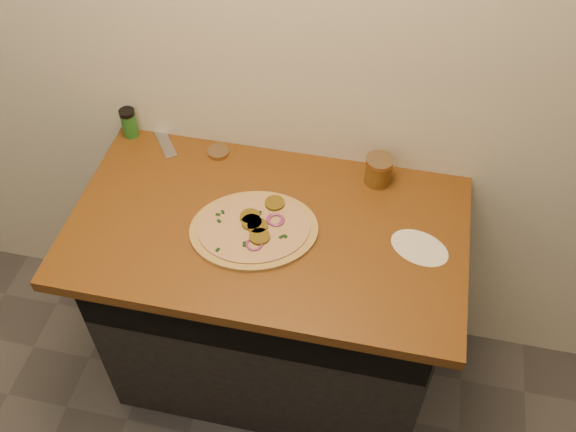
% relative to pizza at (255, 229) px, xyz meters
% --- Properties ---
extents(cabinet, '(1.10, 0.60, 0.86)m').
position_rel_pizza_xyz_m(cabinet, '(0.03, 0.06, -0.48)').
color(cabinet, black).
rests_on(cabinet, ground).
extents(countertop, '(1.20, 0.70, 0.04)m').
position_rel_pizza_xyz_m(countertop, '(0.03, 0.03, -0.03)').
color(countertop, brown).
rests_on(countertop, cabinet).
extents(pizza, '(0.46, 0.46, 0.03)m').
position_rel_pizza_xyz_m(pizza, '(0.00, 0.00, 0.00)').
color(pizza, tan).
rests_on(pizza, countertop).
extents(chefs_knife, '(0.20, 0.26, 0.02)m').
position_rel_pizza_xyz_m(chefs_knife, '(-0.45, 0.39, -0.00)').
color(chefs_knife, '#B7BAC1').
rests_on(chefs_knife, countertop).
extents(mason_jar_lid, '(0.09, 0.09, 0.02)m').
position_rel_pizza_xyz_m(mason_jar_lid, '(-0.20, 0.30, -0.00)').
color(mason_jar_lid, '#A2845E').
rests_on(mason_jar_lid, countertop).
extents(salsa_jar, '(0.09, 0.09, 0.10)m').
position_rel_pizza_xyz_m(salsa_jar, '(0.33, 0.28, 0.04)').
color(salsa_jar, '#A41710').
rests_on(salsa_jar, countertop).
extents(spice_shaker, '(0.05, 0.05, 0.11)m').
position_rel_pizza_xyz_m(spice_shaker, '(-0.52, 0.33, 0.04)').
color(spice_shaker, '#236921').
rests_on(spice_shaker, countertop).
extents(flour_spill, '(0.23, 0.23, 0.00)m').
position_rel_pizza_xyz_m(flour_spill, '(0.49, 0.04, -0.01)').
color(flour_spill, silver).
rests_on(flour_spill, countertop).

